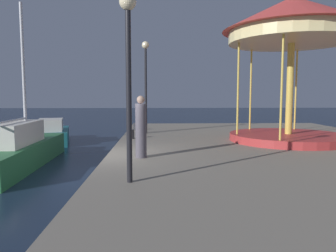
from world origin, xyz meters
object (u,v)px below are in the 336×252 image
motorboat_teal (52,134)px  carousel (292,33)px  lamp_post_near_edge (128,54)px  lamp_post_mid_promenade (146,71)px  person_near_carousel (141,129)px  bollard_center (135,127)px  bollard_south (131,134)px  sailboat_green (18,150)px

motorboat_teal → carousel: (11.53, -5.26, 4.70)m
motorboat_teal → lamp_post_near_edge: 13.02m
carousel → motorboat_teal: bearing=155.5°
lamp_post_mid_promenade → person_near_carousel: lamp_post_mid_promenade is taller
motorboat_teal → lamp_post_mid_promenade: (5.48, -2.31, 3.36)m
motorboat_teal → lamp_post_mid_promenade: lamp_post_mid_promenade is taller
carousel → bollard_center: size_ratio=14.70×
bollard_south → lamp_post_near_edge: bearing=-85.8°
motorboat_teal → bollard_center: motorboat_teal is taller
sailboat_green → lamp_post_near_edge: 7.47m
sailboat_green → bollard_center: (4.02, 5.51, 0.34)m
bollard_south → bollard_center: (-0.05, 3.46, 0.00)m
lamp_post_near_edge → bollard_center: 10.94m
sailboat_green → carousel: (10.70, 1.06, 4.57)m
motorboat_teal → carousel: carousel is taller
motorboat_teal → carousel: bearing=-24.5°
bollard_south → motorboat_teal: bearing=138.9°
lamp_post_near_edge → bollard_center: size_ratio=10.07×
carousel → lamp_post_mid_promenade: 6.86m
bollard_center → person_near_carousel: (0.70, -7.81, 0.69)m
carousel → person_near_carousel: carousel is taller
motorboat_teal → bollard_south: size_ratio=11.65×
carousel → bollard_south: 7.93m
bollard_center → sailboat_green: bearing=-126.1°
lamp_post_mid_promenade → person_near_carousel: 6.69m
sailboat_green → bollard_south: (4.07, 2.05, 0.34)m
lamp_post_near_edge → lamp_post_mid_promenade: (0.05, 9.12, 0.31)m
sailboat_green → bollard_south: sailboat_green is taller
sailboat_green → lamp_post_near_edge: bearing=-48.0°
lamp_post_mid_promenade → bollard_south: size_ratio=11.40×
motorboat_teal → bollard_south: 6.52m
bollard_south → bollard_center: bearing=90.9°
bollard_center → motorboat_teal: bearing=170.5°
lamp_post_near_edge → person_near_carousel: (0.11, 2.80, -1.89)m
sailboat_green → bollard_south: size_ratio=16.83×
lamp_post_mid_promenade → bollard_south: 3.55m
sailboat_green → motorboat_teal: sailboat_green is taller
sailboat_green → lamp_post_near_edge: size_ratio=1.67×
carousel → person_near_carousel: size_ratio=3.10×
lamp_post_near_edge → carousel: bearing=45.3°
bollard_south → lamp_post_mid_promenade: bearing=73.5°
motorboat_teal → sailboat_green: bearing=-82.5°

